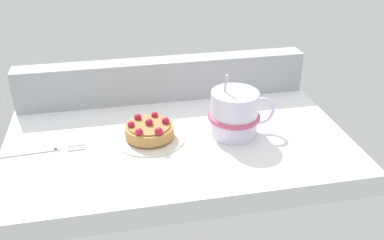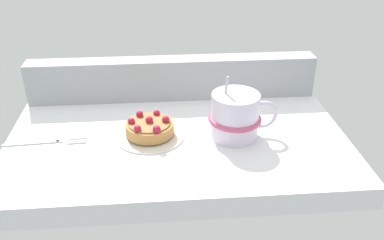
{
  "view_description": "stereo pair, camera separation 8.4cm",
  "coord_description": "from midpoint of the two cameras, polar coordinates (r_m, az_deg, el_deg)",
  "views": [
    {
      "loc": [
        -11.65,
        -73.27,
        43.89
      ],
      "look_at": [
        2.92,
        -0.84,
        3.74
      ],
      "focal_mm": 40.06,
      "sensor_mm": 36.0,
      "label": 1
    },
    {
      "loc": [
        -3.33,
        -74.46,
        43.89
      ],
      "look_at": [
        2.92,
        -0.84,
        3.74
      ],
      "focal_mm": 40.06,
      "sensor_mm": 36.0,
      "label": 2
    }
  ],
  "objects": [
    {
      "name": "ground_plane",
      "position": [
        0.87,
        -4.75,
        -3.41
      ],
      "size": [
        67.61,
        41.26,
        4.34
      ],
      "primitive_type": "cube",
      "color": "white"
    },
    {
      "name": "window_rail_back",
      "position": [
        1.0,
        -6.21,
        5.37
      ],
      "size": [
        66.26,
        5.15,
        9.56
      ],
      "primitive_type": "cube",
      "color": "#9EA3A8",
      "rests_on": "ground_plane"
    },
    {
      "name": "dessert_plate",
      "position": [
        0.86,
        -8.43,
        -2.43
      ],
      "size": [
        13.99,
        13.99,
        0.73
      ],
      "color": "silver",
      "rests_on": "ground_plane"
    },
    {
      "name": "raspberry_tart",
      "position": [
        0.85,
        -8.52,
        -1.41
      ],
      "size": [
        9.6,
        9.6,
        3.71
      ],
      "color": "#B77F42",
      "rests_on": "dessert_plate"
    },
    {
      "name": "coffee_mug",
      "position": [
        0.85,
        2.92,
        0.76
      ],
      "size": [
        13.84,
        10.53,
        12.96
      ],
      "color": "silver",
      "rests_on": "ground_plane"
    },
    {
      "name": "dessert_fork",
      "position": [
        0.87,
        -21.83,
        -3.88
      ],
      "size": [
        16.08,
        2.64,
        0.6
      ],
      "color": "silver",
      "rests_on": "ground_plane"
    }
  ]
}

